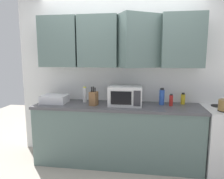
{
  "coord_description": "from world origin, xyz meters",
  "views": [
    {
      "loc": [
        0.36,
        -3.3,
        1.61
      ],
      "look_at": [
        -0.09,
        -0.25,
        1.12
      ],
      "focal_mm": 33.58,
      "sensor_mm": 36.0,
      "label": 1
    }
  ],
  "objects_px": {
    "bottle_yellow_mustard": "(183,99)",
    "bottle_red_sauce": "(171,100)",
    "dish_rack": "(55,99)",
    "bottle_blue_cleaner": "(162,97)",
    "bottle_white_jar": "(85,95)",
    "knife_block": "(94,98)",
    "microwave": "(126,96)"
  },
  "relations": [
    {
      "from": "bottle_yellow_mustard",
      "to": "bottle_red_sauce",
      "type": "relative_size",
      "value": 0.99
    },
    {
      "from": "dish_rack",
      "to": "bottle_blue_cleaner",
      "type": "relative_size",
      "value": 1.52
    },
    {
      "from": "bottle_yellow_mustard",
      "to": "bottle_white_jar",
      "type": "distance_m",
      "value": 1.49
    },
    {
      "from": "knife_block",
      "to": "bottle_white_jar",
      "type": "bearing_deg",
      "value": 134.82
    },
    {
      "from": "bottle_yellow_mustard",
      "to": "bottle_white_jar",
      "type": "relative_size",
      "value": 0.7
    },
    {
      "from": "knife_block",
      "to": "bottle_red_sauce",
      "type": "distance_m",
      "value": 1.12
    },
    {
      "from": "bottle_blue_cleaner",
      "to": "bottle_white_jar",
      "type": "height_order",
      "value": "bottle_blue_cleaner"
    },
    {
      "from": "bottle_white_jar",
      "to": "bottle_red_sauce",
      "type": "distance_m",
      "value": 1.3
    },
    {
      "from": "dish_rack",
      "to": "knife_block",
      "type": "distance_m",
      "value": 0.64
    },
    {
      "from": "bottle_blue_cleaner",
      "to": "bottle_white_jar",
      "type": "relative_size",
      "value": 1.02
    },
    {
      "from": "knife_block",
      "to": "bottle_blue_cleaner",
      "type": "height_order",
      "value": "knife_block"
    },
    {
      "from": "bottle_blue_cleaner",
      "to": "bottle_yellow_mustard",
      "type": "bearing_deg",
      "value": 14.81
    },
    {
      "from": "microwave",
      "to": "bottle_white_jar",
      "type": "distance_m",
      "value": 0.65
    },
    {
      "from": "dish_rack",
      "to": "bottle_red_sauce",
      "type": "height_order",
      "value": "bottle_red_sauce"
    },
    {
      "from": "dish_rack",
      "to": "knife_block",
      "type": "xyz_separation_m",
      "value": [
        0.63,
        -0.08,
        0.04
      ]
    },
    {
      "from": "microwave",
      "to": "bottle_yellow_mustard",
      "type": "xyz_separation_m",
      "value": [
        0.85,
        0.18,
        -0.06
      ]
    },
    {
      "from": "bottle_white_jar",
      "to": "bottle_blue_cleaner",
      "type": "bearing_deg",
      "value": -0.08
    },
    {
      "from": "bottle_white_jar",
      "to": "dish_rack",
      "type": "bearing_deg",
      "value": -166.3
    },
    {
      "from": "dish_rack",
      "to": "bottle_white_jar",
      "type": "distance_m",
      "value": 0.47
    },
    {
      "from": "dish_rack",
      "to": "bottle_blue_cleaner",
      "type": "xyz_separation_m",
      "value": [
        1.62,
        0.11,
        0.06
      ]
    },
    {
      "from": "bottle_white_jar",
      "to": "bottle_red_sauce",
      "type": "bearing_deg",
      "value": -2.42
    },
    {
      "from": "bottle_blue_cleaner",
      "to": "bottle_red_sauce",
      "type": "xyz_separation_m",
      "value": [
        0.13,
        -0.05,
        -0.04
      ]
    },
    {
      "from": "dish_rack",
      "to": "bottle_white_jar",
      "type": "relative_size",
      "value": 1.56
    },
    {
      "from": "knife_block",
      "to": "bottle_white_jar",
      "type": "distance_m",
      "value": 0.26
    },
    {
      "from": "dish_rack",
      "to": "bottle_yellow_mustard",
      "type": "distance_m",
      "value": 1.95
    },
    {
      "from": "microwave",
      "to": "dish_rack",
      "type": "height_order",
      "value": "microwave"
    },
    {
      "from": "dish_rack",
      "to": "bottle_red_sauce",
      "type": "xyz_separation_m",
      "value": [
        1.75,
        0.05,
        0.02
      ]
    },
    {
      "from": "knife_block",
      "to": "bottle_yellow_mustard",
      "type": "relative_size",
      "value": 1.62
    },
    {
      "from": "bottle_yellow_mustard",
      "to": "bottle_blue_cleaner",
      "type": "relative_size",
      "value": 0.69
    },
    {
      "from": "microwave",
      "to": "knife_block",
      "type": "distance_m",
      "value": 0.47
    },
    {
      "from": "bottle_yellow_mustard",
      "to": "bottle_blue_cleaner",
      "type": "bearing_deg",
      "value": -165.19
    },
    {
      "from": "dish_rack",
      "to": "bottle_white_jar",
      "type": "height_order",
      "value": "bottle_white_jar"
    }
  ]
}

